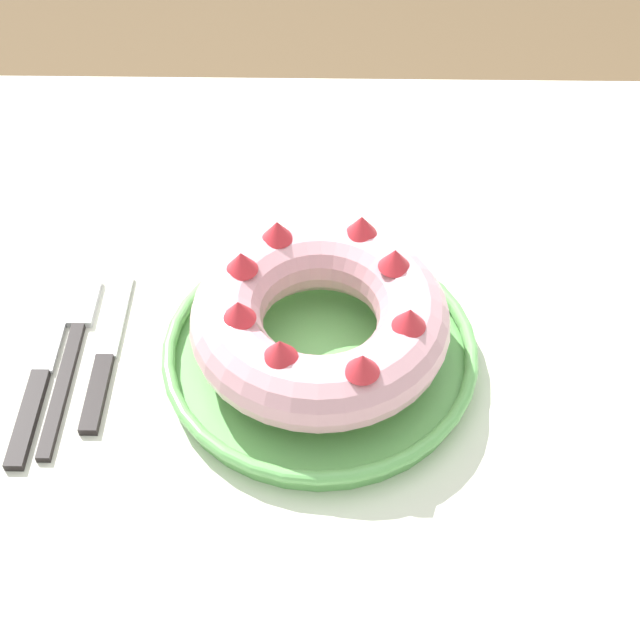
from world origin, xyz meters
The scene contains 6 objects.
dining_table centered at (0.00, 0.00, 0.65)m, with size 1.14×0.92×0.77m.
serving_dish centered at (0.02, -0.01, 0.78)m, with size 0.28×0.28×0.03m.
bundt_cake centered at (0.02, -0.01, 0.83)m, with size 0.23×0.23×0.08m.
fork centered at (-0.21, 0.00, 0.77)m, with size 0.02×0.21×0.01m.
serving_knife centered at (-0.23, -0.03, 0.77)m, with size 0.02×0.23×0.01m.
cake_knife centered at (-0.18, -0.01, 0.77)m, with size 0.02×0.19×0.01m.
Camera 1 is at (0.03, -0.52, 1.39)m, focal length 50.00 mm.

